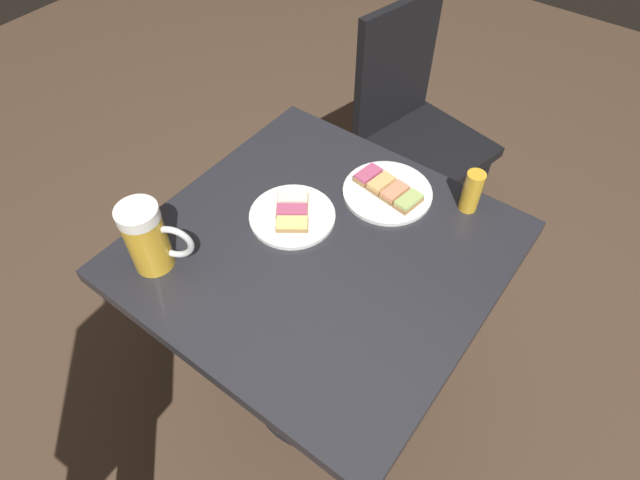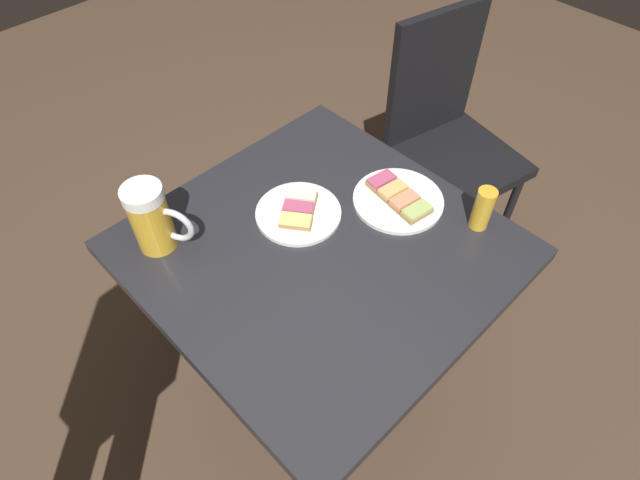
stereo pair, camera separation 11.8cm
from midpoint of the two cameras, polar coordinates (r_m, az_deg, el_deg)
The scene contains 7 objects.
ground_plane at distance 1.80m, azimuth 1.95°, elevation -15.33°, with size 6.00×6.00×0.00m, color #4C3828.
cafe_table at distance 1.31m, azimuth 2.58°, elevation -4.93°, with size 0.76×0.77×0.71m.
plate_near at distance 1.25m, azimuth 0.35°, elevation 2.89°, with size 0.20×0.20×0.03m.
plate_far at distance 1.31m, azimuth 11.01°, elevation 4.23°, with size 0.22×0.22×0.03m.
beer_mug at distance 1.18m, azimuth -14.92°, elevation 2.12°, with size 0.10×0.14×0.17m.
beer_glass_small at distance 1.27m, azimuth 19.69°, elevation 3.04°, with size 0.04×0.04×0.11m, color gold.
cafe_chair at distance 1.86m, azimuth 15.16°, elevation 10.87°, with size 0.45×0.45×0.90m.
Camera 2 is at (-0.54, -0.55, 1.63)m, focal length 29.72 mm.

